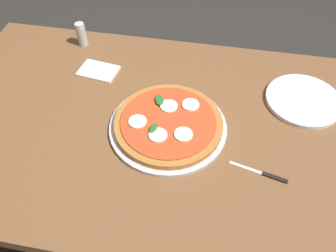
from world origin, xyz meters
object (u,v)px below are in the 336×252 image
Objects in this scene: dining_table at (150,142)px; napkin at (98,71)px; knife at (266,174)px; pepper_shaker at (81,34)px; plate_white at (304,100)px; serving_tray at (168,127)px; pizza at (168,123)px.

dining_table is 10.49× the size of napkin.
napkin is 0.66m from knife.
plate_white is at bearing 168.28° from pepper_shaker.
knife is at bearing 68.59° from plate_white.
knife is at bearing 158.25° from serving_tray.
napkin is (0.69, -0.02, -0.00)m from plate_white.
pepper_shaker is (0.39, -0.35, 0.02)m from pizza.
pizza is 3.61× the size of pepper_shaker.
napkin is (0.22, -0.20, 0.10)m from dining_table.
pizza reaches higher than plate_white.
dining_table is 0.12m from serving_tray.
pepper_shaker is (0.68, -0.47, 0.04)m from knife.
serving_tray reaches higher than knife.
serving_tray is at bearing 58.92° from pizza.
pizza is 0.36m from napkin.
serving_tray is 1.09× the size of pizza.
serving_tray is (-0.06, 0.01, 0.10)m from dining_table.
dining_table is 8.64× the size of knife.
pepper_shaker reaches higher than knife.
knife is (0.12, 0.30, -0.00)m from plate_white.
pizza is 2.04× the size of knife.
pepper_shaker reaches higher than dining_table.
plate_white is 0.82m from pepper_shaker.
dining_table is 0.32m from napkin.
dining_table is 0.50m from pepper_shaker.
knife is at bearing 159.91° from dining_table.
napkin is 0.82× the size of knife.
pizza reaches higher than dining_table.
dining_table is 4.24× the size of pizza.
serving_tray is 2.22× the size of knife.
pepper_shaker is (0.39, -0.36, 0.04)m from serving_tray.
pepper_shaker reaches higher than napkin.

